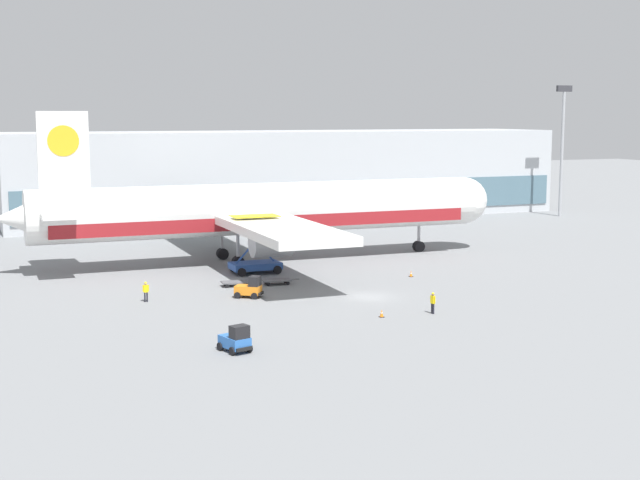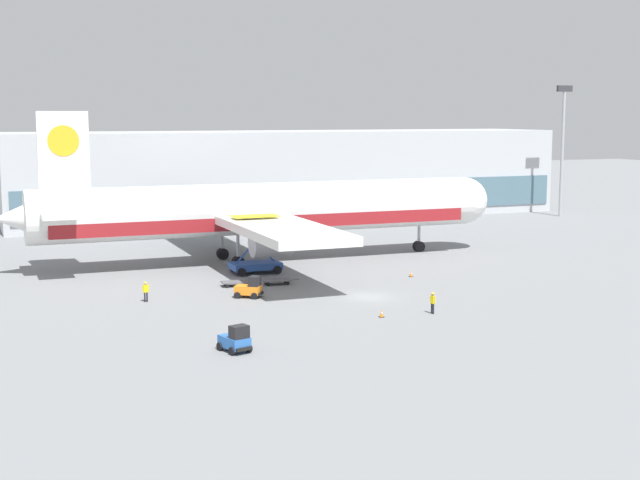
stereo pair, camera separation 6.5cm
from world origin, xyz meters
TOP-DOWN VIEW (x-y plane):
  - ground_plane at (0.00, 0.00)m, footprint 400.00×400.00m
  - terminal_building at (15.87, 63.97)m, footprint 90.00×18.20m
  - light_mast at (57.47, 47.69)m, footprint 2.80×0.50m
  - airplane_main at (-3.19, 22.68)m, footprint 58.06×48.08m
  - scissor_lift_loader at (-5.82, 15.87)m, footprint 5.23×3.41m
  - baggage_tug_foreground at (-10.24, 3.89)m, footprint 2.81×2.61m
  - baggage_tug_mid at (-16.97, -13.83)m, footprint 2.18×2.73m
  - baggage_dolly_lead at (-9.84, 9.58)m, footprint 3.77×1.81m
  - baggage_dolly_second at (-5.83, 8.96)m, footprint 3.77×1.81m
  - ground_crew_near at (1.93, -8.39)m, footprint 0.31×0.55m
  - ground_crew_far at (-19.47, 5.54)m, footprint 0.57×0.24m
  - traffic_cone_near at (8.44, 7.69)m, footprint 0.40×0.40m
  - traffic_cone_far at (-2.61, -7.92)m, footprint 0.40×0.40m

SIDE VIEW (x-z plane):
  - ground_plane at x=0.00m, z-range 0.00..0.00m
  - traffic_cone_near at x=8.44m, z-range -0.01..0.61m
  - traffic_cone_far at x=-2.61m, z-range -0.01..0.63m
  - baggage_dolly_lead at x=-9.84m, z-range 0.15..0.63m
  - baggage_dolly_second at x=-5.83m, z-range 0.15..0.63m
  - baggage_tug_foreground at x=-10.24m, z-range -0.12..1.88m
  - baggage_tug_mid at x=-16.97m, z-range -0.12..1.88m
  - ground_crew_far at x=-19.47m, z-range 0.17..2.01m
  - ground_crew_near at x=1.93m, z-range 0.18..2.02m
  - scissor_lift_loader at x=-5.82m, z-range -0.78..5.35m
  - airplane_main at x=-3.19m, z-range -2.66..14.34m
  - terminal_building at x=15.87m, z-range -0.01..13.99m
  - light_mast at x=57.47m, z-range 1.80..23.14m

